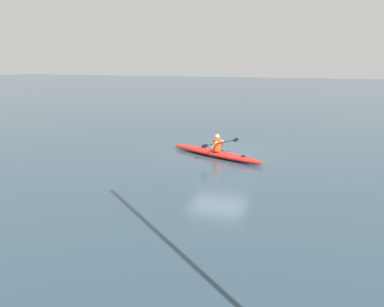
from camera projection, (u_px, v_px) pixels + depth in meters
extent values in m
plane|color=#283D4C|center=(219.00, 153.00, 19.20)|extent=(160.00, 160.00, 0.00)
ellipsoid|color=red|center=(215.00, 153.00, 18.49)|extent=(4.86, 2.77, 0.28)
torus|color=black|center=(218.00, 151.00, 18.37)|extent=(0.75, 0.75, 0.04)
cylinder|color=black|center=(243.00, 156.00, 17.39)|extent=(0.18, 0.18, 0.02)
cylinder|color=#E04C14|center=(217.00, 145.00, 18.34)|extent=(0.33, 0.33, 0.49)
sphere|color=tan|center=(217.00, 137.00, 18.26)|extent=(0.21, 0.21, 0.21)
cylinder|color=black|center=(221.00, 143.00, 18.17)|extent=(0.88, 1.77, 0.03)
ellipsoid|color=black|center=(236.00, 140.00, 18.84)|extent=(0.21, 0.38, 0.17)
ellipsoid|color=black|center=(205.00, 146.00, 17.51)|extent=(0.21, 0.38, 0.17)
cylinder|color=tan|center=(223.00, 143.00, 18.45)|extent=(0.15, 0.32, 0.34)
cylinder|color=tan|center=(214.00, 145.00, 18.09)|extent=(0.28, 0.24, 0.34)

